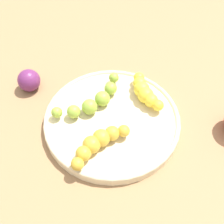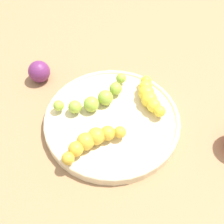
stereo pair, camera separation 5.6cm
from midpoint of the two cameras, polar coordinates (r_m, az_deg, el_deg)
name	(u,v)px [view 1 (the left image)]	position (r m, az deg, el deg)	size (l,w,h in m)	color
ground_plane	(112,123)	(0.59, -2.71, -2.45)	(2.40, 2.40, 0.00)	#936D47
fruit_bowl	(112,120)	(0.58, -2.76, -1.75)	(0.29, 0.29, 0.02)	beige
banana_yellow	(145,92)	(0.60, 4.15, 4.01)	(0.05, 0.11, 0.04)	yellow
banana_green	(93,100)	(0.59, -6.59, 2.27)	(0.16, 0.11, 0.03)	#8CAD38
banana_spotted	(98,143)	(0.52, -6.02, -6.54)	(0.12, 0.08, 0.03)	gold
plum_purple	(29,80)	(0.68, -19.08, 6.05)	(0.05, 0.05, 0.05)	#662659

